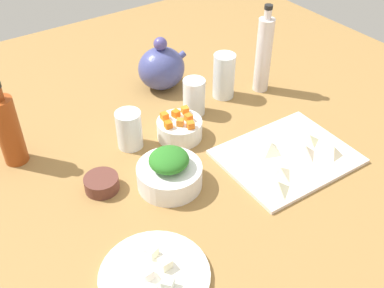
{
  "coord_description": "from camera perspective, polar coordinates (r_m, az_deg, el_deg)",
  "views": [
    {
      "loc": [
        -50.21,
        -72.68,
        78.38
      ],
      "look_at": [
        0.0,
        0.0,
        8.0
      ],
      "focal_mm": 42.87,
      "sensor_mm": 36.0,
      "label": 1
    }
  ],
  "objects": [
    {
      "name": "carrot_cube_5",
      "position": [
        1.22,
        -2.02,
        3.81
      ],
      "size": [
        2.07,
        2.07,
        1.8
      ],
      "primitive_type": "cube",
      "rotation": [
        0.0,
        0.0,
        1.74
      ],
      "color": "orange",
      "rests_on": "bowl_carrots"
    },
    {
      "name": "drinking_glass_2",
      "position": [
        1.3,
        0.26,
        5.9
      ],
      "size": [
        6.35,
        6.35,
        10.59
      ],
      "primitive_type": "cylinder",
      "color": "white",
      "rests_on": "tabletop"
    },
    {
      "name": "tofu_cube_4",
      "position": [
        0.9,
        -5.66,
        -15.77
      ],
      "size": [
        2.37,
        2.37,
        2.2
      ],
      "primitive_type": "cube",
      "rotation": [
        0.0,
        0.0,
        0.08
      ],
      "color": "white",
      "rests_on": "plate_tofu"
    },
    {
      "name": "tofu_cube_3",
      "position": [
        0.93,
        -5.08,
        -13.21
      ],
      "size": [
        2.79,
        2.79,
        2.2
      ],
      "primitive_type": "cube",
      "rotation": [
        0.0,
        0.0,
        0.33
      ],
      "color": "white",
      "rests_on": "plate_tofu"
    },
    {
      "name": "dumpling_5",
      "position": [
        1.18,
        13.84,
        -0.79
      ],
      "size": [
        5.31,
        5.3,
        3.16
      ],
      "primitive_type": "pyramid",
      "rotation": [
        0.0,
        0.0,
        3.08
      ],
      "color": "beige",
      "rests_on": "cutting_board"
    },
    {
      "name": "carrot_cube_0",
      "position": [
        1.19,
        -1.48,
        2.73
      ],
      "size": [
        2.54,
        2.54,
        1.8
      ],
      "primitive_type": "cube",
      "rotation": [
        0.0,
        0.0,
        2.41
      ],
      "color": "orange",
      "rests_on": "bowl_carrots"
    },
    {
      "name": "tabletop",
      "position": [
        1.17,
        -0.0,
        -2.49
      ],
      "size": [
        190.0,
        190.0,
        3.0
      ],
      "primitive_type": "cube",
      "color": "olive",
      "rests_on": "ground"
    },
    {
      "name": "carrot_cube_4",
      "position": [
        1.21,
        -3.4,
        3.51
      ],
      "size": [
        1.87,
        1.87,
        1.8
      ],
      "primitive_type": "cube",
      "rotation": [
        0.0,
        0.0,
        1.53
      ],
      "color": "orange",
      "rests_on": "bowl_carrots"
    },
    {
      "name": "tofu_cube_1",
      "position": [
        0.89,
        -3.02,
        -16.91
      ],
      "size": [
        3.09,
        3.09,
        2.2
      ],
      "primitive_type": "cube",
      "rotation": [
        0.0,
        0.0,
        0.66
      ],
      "color": "white",
      "rests_on": "plate_tofu"
    },
    {
      "name": "dumpling_1",
      "position": [
        1.07,
        10.57,
        -5.16
      ],
      "size": [
        6.02,
        6.18,
        2.88
      ],
      "primitive_type": "pyramid",
      "rotation": [
        0.0,
        0.0,
        1.36
      ],
      "color": "beige",
      "rests_on": "cutting_board"
    },
    {
      "name": "carrot_cube_6",
      "position": [
        1.18,
        -0.17,
        2.39
      ],
      "size": [
        2.29,
        2.29,
        1.8
      ],
      "primitive_type": "cube",
      "rotation": [
        0.0,
        0.0,
        2.8
      ],
      "color": "orange",
      "rests_on": "bowl_carrots"
    },
    {
      "name": "dumpling_4",
      "position": [
        1.18,
        9.77,
        -0.4
      ],
      "size": [
        6.39,
        6.14,
        3.03
      ],
      "primitive_type": "pyramid",
      "rotation": [
        0.0,
        0.0,
        3.55
      ],
      "color": "beige",
      "rests_on": "cutting_board"
    },
    {
      "name": "dumpling_3",
      "position": [
        1.2,
        17.17,
        -0.8
      ],
      "size": [
        5.67,
        5.69,
        2.75
      ],
      "primitive_type": "pyramid",
      "rotation": [
        0.0,
        0.0,
        4.0
      ],
      "color": "beige",
      "rests_on": "cutting_board"
    },
    {
      "name": "bowl_greens",
      "position": [
        1.08,
        -2.8,
        -3.97
      ],
      "size": [
        15.37,
        15.37,
        5.53
      ],
      "primitive_type": "cylinder",
      "color": "white",
      "rests_on": "tabletop"
    },
    {
      "name": "carrot_cube_3",
      "position": [
        1.18,
        -2.98,
        2.43
      ],
      "size": [
        2.02,
        2.02,
        1.8
      ],
      "primitive_type": "cube",
      "rotation": [
        0.0,
        0.0,
        1.44
      ],
      "color": "orange",
      "rests_on": "bowl_carrots"
    },
    {
      "name": "drinking_glass_1",
      "position": [
        1.37,
        3.99,
        8.45
      ],
      "size": [
        6.49,
        6.49,
        13.65
      ],
      "primitive_type": "cylinder",
      "color": "white",
      "rests_on": "tabletop"
    },
    {
      "name": "carrot_cube_2",
      "position": [
        1.2,
        -0.45,
        3.32
      ],
      "size": [
        1.87,
        1.87,
        1.8
      ],
      "primitive_type": "cube",
      "rotation": [
        0.0,
        0.0,
        1.53
      ],
      "color": "orange",
      "rests_on": "bowl_carrots"
    },
    {
      "name": "drinking_glass_0",
      "position": [
        1.19,
        -7.82,
        1.8
      ],
      "size": [
        6.68,
        6.68,
        10.24
      ],
      "primitive_type": "cylinder",
      "color": "white",
      "rests_on": "tabletop"
    },
    {
      "name": "plate_tofu",
      "position": [
        0.92,
        -4.68,
        -16.03
      ],
      "size": [
        21.63,
        21.63,
        1.2
      ],
      "primitive_type": "cylinder",
      "color": "white",
      "rests_on": "tabletop"
    },
    {
      "name": "cutting_board",
      "position": [
        1.19,
        11.7,
        -1.55
      ],
      "size": [
        32.82,
        26.35,
        1.0
      ],
      "primitive_type": "cube",
      "rotation": [
        0.0,
        0.0,
        -0.03
      ],
      "color": "silver",
      "rests_on": "tabletop"
    },
    {
      "name": "bottle_0",
      "position": [
        1.39,
        8.89,
        10.98
      ],
      "size": [
        4.74,
        4.74,
        26.92
      ],
      "color": "silver",
      "rests_on": "tabletop"
    },
    {
      "name": "bowl_carrots",
      "position": [
        1.22,
        -1.56,
        1.89
      ],
      "size": [
        12.08,
        12.08,
        5.14
      ],
      "primitive_type": "cylinder",
      "color": "white",
      "rests_on": "tabletop"
    },
    {
      "name": "carrot_cube_1",
      "position": [
        1.23,
        -0.88,
        4.25
      ],
      "size": [
        2.12,
        2.12,
        1.8
      ],
      "primitive_type": "cube",
      "rotation": [
        0.0,
        0.0,
        2.94
      ],
      "color": "orange",
      "rests_on": "bowl_carrots"
    },
    {
      "name": "bowl_small_side",
      "position": [
        1.09,
        -11.18,
        -4.82
      ],
      "size": [
        8.11,
        8.11,
        3.41
      ],
      "primitive_type": "cylinder",
      "color": "brown",
      "rests_on": "tabletop"
    },
    {
      "name": "dumpling_2",
      "position": [
        1.23,
        14.36,
        0.71
      ],
      "size": [
        5.54,
        5.52,
        2.24
      ],
      "primitive_type": "pyramid",
      "rotation": [
        0.0,
        0.0,
        6.0
      ],
      "color": "beige",
      "rests_on": "cutting_board"
    },
    {
      "name": "tofu_cube_0",
      "position": [
        0.91,
        -3.37,
        -14.59
      ],
      "size": [
        2.31,
        2.31,
        2.2
      ],
      "primitive_type": "cube",
      "rotation": [
        0.0,
        0.0,
        1.62
      ],
      "color": "#F8EFCB",
      "rests_on": "plate_tofu"
    },
    {
      "name": "teapot",
      "position": [
        1.42,
        -3.81,
        9.46
      ],
      "size": [
        16.05,
        13.43,
        16.64
      ],
      "color": "#424786",
      "rests_on": "tabletop"
    },
    {
      "name": "dumpling_0",
      "position": [
        1.12,
        10.85,
        -3.31
      ],
      "size": [
        5.0,
        5.35,
        2.4
      ],
      "primitive_type": "pyramid",
      "rotation": [
        0.0,
        0.0,
        1.55
      ],
      "color": "beige",
      "rests_on": "cutting_board"
    },
    {
      "name": "chopped_greens_mound",
      "position": [
        1.04,
        -2.89,
        -1.97
      ],
      "size": [
        12.15,
        12.01,
        4.32
      ],
      "primitive_type": "ellipsoid",
      "rotation": [
        0.0,
        0.0,
        0.37
      ],
      "color": "#2A7023",
      "rests_on": "bowl_greens"
    },
    {
      "name": "bottle_1",
      "position": [
        1.19,
        -21.91,
        1.7
      ],
      "size": [
        5.82,
        5.82,
        22.58
      ],
      "color": "#943C15",
      "rests_on": "tabletop"
    }
  ]
}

